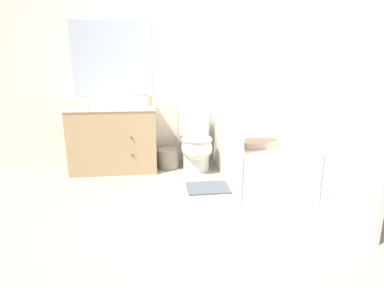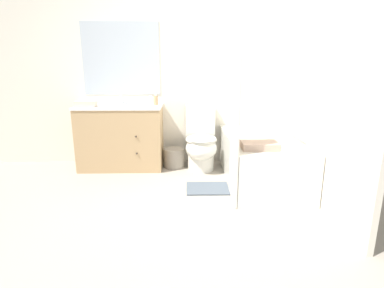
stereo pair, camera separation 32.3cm
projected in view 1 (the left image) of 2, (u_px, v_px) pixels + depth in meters
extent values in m
plane|color=gray|center=(189.00, 224.00, 2.56)|extent=(14.00, 14.00, 0.00)
cube|color=silver|center=(173.00, 72.00, 4.01)|extent=(8.00, 0.05, 2.50)
cube|color=#B2BCC6|center=(112.00, 58.00, 3.84)|extent=(1.01, 0.01, 0.93)
cube|color=silver|center=(302.00, 72.00, 3.28)|extent=(0.05, 2.80, 2.50)
cube|color=tan|center=(114.00, 140.00, 3.85)|extent=(1.07, 0.52, 0.80)
cube|color=white|center=(112.00, 108.00, 3.74)|extent=(1.09, 0.54, 0.03)
cylinder|color=silver|center=(112.00, 111.00, 3.75)|extent=(0.32, 0.32, 0.10)
sphere|color=#382D23|center=(131.00, 138.00, 3.59)|extent=(0.02, 0.02, 0.02)
sphere|color=#382D23|center=(132.00, 155.00, 3.64)|extent=(0.02, 0.02, 0.02)
cylinder|color=silver|center=(114.00, 103.00, 3.93)|extent=(0.04, 0.04, 0.04)
cylinder|color=silver|center=(113.00, 99.00, 3.87)|extent=(0.02, 0.11, 0.09)
cylinder|color=silver|center=(110.00, 103.00, 3.92)|extent=(0.03, 0.03, 0.04)
cylinder|color=silver|center=(118.00, 103.00, 3.94)|extent=(0.03, 0.03, 0.04)
cylinder|color=silver|center=(196.00, 161.00, 3.93)|extent=(0.34, 0.34, 0.23)
ellipsoid|color=silver|center=(197.00, 148.00, 3.82)|extent=(0.40, 0.49, 0.30)
torus|color=silver|center=(197.00, 140.00, 3.79)|extent=(0.39, 0.39, 0.04)
cube|color=silver|center=(193.00, 120.00, 4.07)|extent=(0.39, 0.18, 0.40)
ellipsoid|color=silver|center=(197.00, 138.00, 3.79)|extent=(0.38, 0.46, 0.02)
cube|color=silver|center=(256.00, 157.00, 3.59)|extent=(0.78, 1.56, 0.52)
cube|color=#A5A7A2|center=(258.00, 136.00, 3.53)|extent=(0.66, 1.44, 0.01)
cube|color=silver|center=(238.00, 107.00, 2.86)|extent=(0.01, 0.45, 1.86)
cylinder|color=gray|center=(169.00, 158.00, 3.99)|extent=(0.28, 0.28, 0.25)
cube|color=beige|center=(144.00, 101.00, 3.92)|extent=(0.14, 0.12, 0.09)
ellipsoid|color=white|center=(143.00, 97.00, 3.90)|extent=(0.06, 0.03, 0.03)
cylinder|color=tan|center=(150.00, 101.00, 3.79)|extent=(0.05, 0.05, 0.12)
cylinder|color=silver|center=(150.00, 95.00, 3.77)|extent=(0.03, 0.03, 0.03)
cube|color=beige|center=(78.00, 105.00, 3.55)|extent=(0.25, 0.15, 0.07)
cube|color=tan|center=(260.00, 144.00, 3.02)|extent=(0.36, 0.24, 0.07)
cube|color=#4C5660|center=(208.00, 188.00, 3.32)|extent=(0.46, 0.36, 0.02)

